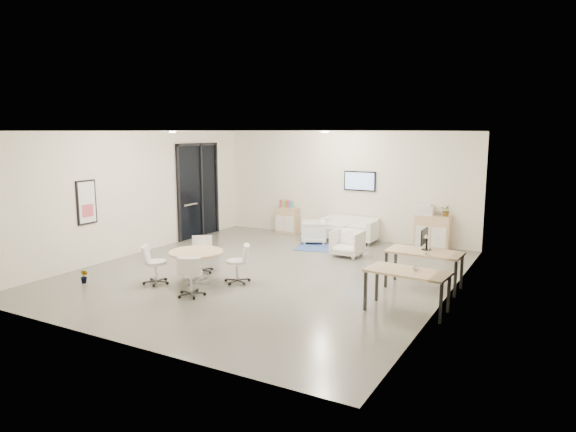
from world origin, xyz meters
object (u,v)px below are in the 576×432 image
at_px(round_table, 196,255).
at_px(desk_rear, 424,255).
at_px(desk_front, 408,275).
at_px(sideboard_right, 433,232).
at_px(armchair_right, 347,242).
at_px(armchair_left, 313,231).
at_px(loveseat, 350,230).
at_px(sideboard_left, 287,220).

bearing_deg(round_table, desk_rear, 24.65).
bearing_deg(desk_rear, desk_front, -84.74).
distance_m(sideboard_right, armchair_right, 2.58).
bearing_deg(desk_front, armchair_right, 131.58).
distance_m(desk_front, round_table, 4.42).
distance_m(sideboard_right, armchair_left, 3.33).
height_order(desk_rear, round_table, desk_rear).
xyz_separation_m(sideboard_right, armchair_left, (-3.20, -0.89, -0.11)).
relative_size(sideboard_right, loveseat, 0.58).
height_order(loveseat, armchair_right, armchair_right).
bearing_deg(round_table, sideboard_right, 57.71).
height_order(sideboard_right, armchair_right, sideboard_right).
bearing_deg(loveseat, armchair_left, -137.70).
bearing_deg(round_table, armchair_right, 63.63).
bearing_deg(armchair_left, sideboard_right, 78.21).
bearing_deg(desk_front, armchair_left, 137.04).
xyz_separation_m(desk_rear, desk_front, (0.09, -1.53, -0.03)).
bearing_deg(armchair_left, armchair_right, 28.02).
bearing_deg(round_table, loveseat, 77.48).
height_order(loveseat, armchair_left, armchair_left).
bearing_deg(desk_front, sideboard_right, 103.16).
distance_m(loveseat, armchair_left, 1.11).
height_order(sideboard_right, desk_rear, sideboard_right).
relative_size(loveseat, desk_front, 1.09).
xyz_separation_m(loveseat, round_table, (-1.23, -5.54, 0.28)).
height_order(loveseat, desk_rear, desk_rear).
bearing_deg(loveseat, sideboard_right, 4.66).
height_order(sideboard_right, loveseat, sideboard_right).
bearing_deg(sideboard_right, desk_rear, -79.22).
xyz_separation_m(sideboard_left, loveseat, (2.21, -0.19, -0.08)).
bearing_deg(desk_front, loveseat, 126.38).
distance_m(desk_rear, round_table, 4.74).
xyz_separation_m(desk_front, round_table, (-4.40, -0.45, -0.06)).
distance_m(desk_rear, desk_front, 1.53).
height_order(sideboard_right, armchair_left, sideboard_right).
relative_size(sideboard_left, armchair_right, 1.09).
height_order(sideboard_left, loveseat, sideboard_left).
relative_size(sideboard_left, sideboard_right, 0.87).
xyz_separation_m(armchair_left, armchair_right, (1.48, -1.02, 0.02)).
xyz_separation_m(armchair_right, desk_front, (2.52, -3.34, 0.30)).
height_order(sideboard_left, sideboard_right, sideboard_right).
distance_m(sideboard_left, armchair_left, 1.67).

